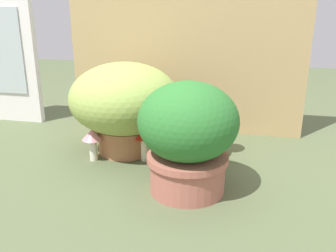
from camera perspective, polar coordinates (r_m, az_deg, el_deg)
name	(u,v)px	position (r m, az deg, el deg)	size (l,w,h in m)	color
ground_plane	(147,167)	(1.55, -3.44, -6.56)	(6.00, 6.00, 0.00)	#525E3D
cardboard_backdrop	(184,43)	(1.92, 2.64, 13.06)	(1.26, 0.03, 0.95)	tan
window_panel_white	(7,57)	(2.31, -24.33, 10.01)	(0.38, 0.05, 0.76)	white
grass_planter	(125,103)	(1.66, -6.94, 3.74)	(0.50, 0.50, 0.42)	#B07049
leafy_planter	(188,135)	(1.28, 3.20, -1.36)	(0.36, 0.36, 0.41)	#AE6253
cat	(200,133)	(1.60, 5.11, -1.18)	(0.36, 0.30, 0.32)	#63544F
mushroom_ornament_pink	(93,138)	(1.62, -11.95, -1.84)	(0.09, 0.09, 0.15)	white
mushroom_ornament_red	(145,139)	(1.58, -3.66, -2.03)	(0.09, 0.09, 0.15)	#EEE9C3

